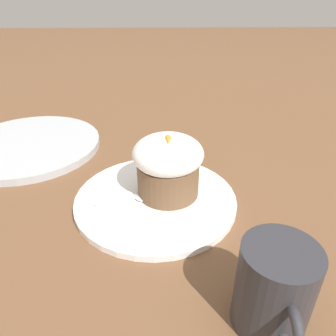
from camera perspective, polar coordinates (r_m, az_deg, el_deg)
name	(u,v)px	position (r m, az deg, el deg)	size (l,w,h in m)	color
ground_plane	(156,202)	(0.53, -2.16, -6.01)	(4.00, 4.00, 0.00)	brown
dessert_plate	(156,200)	(0.53, -2.17, -5.55)	(0.26, 0.26, 0.01)	white
carrot_cake	(168,165)	(0.51, 0.00, 0.59)	(0.11, 0.11, 0.10)	brown
spoon	(140,195)	(0.53, -4.96, -4.78)	(0.05, 0.11, 0.01)	silver
coffee_cup	(275,289)	(0.36, 18.06, -19.39)	(0.11, 0.08, 0.10)	#2D2D33
side_plate	(29,145)	(0.75, -23.09, 3.64)	(0.29, 0.29, 0.01)	#B2B7BC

